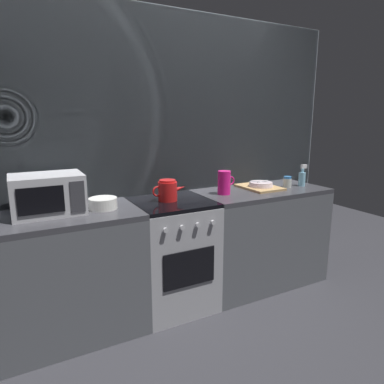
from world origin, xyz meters
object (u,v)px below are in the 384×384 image
Objects in this scene: mixing_bowl at (103,203)px; spice_jar at (287,182)px; kettle at (168,191)px; spray_bottle at (302,178)px; dish_pile at (260,186)px; stove_unit at (172,254)px; pitcher at (224,182)px; microwave at (48,194)px.

mixing_bowl is 1.90× the size of spice_jar.
spray_bottle reaches higher than kettle.
kettle is at bearing -178.19° from dish_pile.
spice_jar is (1.19, -0.05, -0.03)m from kettle.
spice_jar is (1.70, -0.05, 0.01)m from mixing_bowl.
stove_unit is 1.44m from spray_bottle.
spray_bottle reaches higher than pitcher.
stove_unit is at bearing -177.30° from dish_pile.
mixing_bowl is (-0.51, -0.01, -0.04)m from kettle.
microwave is at bearing 177.71° from pitcher.
stove_unit is 8.57× the size of spice_jar.
spray_bottle is at bearing -12.26° from dish_pile.
spray_bottle is (0.18, -0.01, 0.03)m from spice_jar.
mixing_bowl is 0.50× the size of dish_pile.
spray_bottle is at bearing -2.65° from kettle.
mixing_bowl is 1.88m from spray_bottle.
pitcher is (0.49, 0.00, 0.55)m from stove_unit.
microwave is 2.30× the size of mixing_bowl.
stove_unit is at bearing 177.88° from spray_bottle.
microwave is at bearing 171.86° from mixing_bowl.
pitcher is at bearing 176.16° from spice_jar.
spice_jar is at bearing -2.79° from microwave.
microwave is 1.15× the size of dish_pile.
stove_unit is 4.50× the size of mixing_bowl.
mixing_bowl is 1.00× the size of pitcher.
pitcher is (1.03, -0.00, 0.06)m from mixing_bowl.
pitcher is 1.90× the size of spice_jar.
spray_bottle is (1.34, -0.05, 0.53)m from stove_unit.
spray_bottle is at bearing -2.76° from spice_jar.
pitcher reaches higher than mixing_bowl.
pitcher is at bearing 176.38° from spray_bottle.
pitcher is 0.99× the size of spray_bottle.
microwave reaches higher than dish_pile.
spice_jar is (0.25, -0.08, 0.03)m from dish_pile.
kettle is 1.37m from spray_bottle.
spice_jar is at bearing 177.24° from spray_bottle.
dish_pile is 0.44m from spray_bottle.
microwave is at bearing 177.21° from spray_bottle.
spray_bottle is (1.88, -0.06, 0.04)m from mixing_bowl.
spice_jar is at bearing -3.84° from pitcher.
stove_unit is at bearing 177.97° from spice_jar.
spice_jar is 0.52× the size of spray_bottle.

